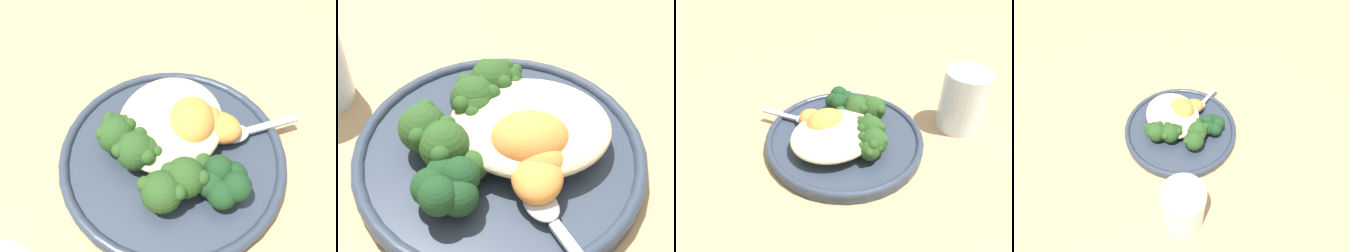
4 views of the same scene
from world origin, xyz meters
The scene contains 15 objects.
ground_plane centered at (0.00, 0.00, 0.00)m, with size 4.00×4.00×0.00m, color tan.
plate centered at (-0.02, 0.02, 0.01)m, with size 0.27×0.27×0.02m.
quinoa_mound centered at (-0.04, 0.01, 0.04)m, with size 0.15×0.12×0.03m, color beige.
broccoli_stalk_0 centered at (-0.03, -0.04, 0.04)m, with size 0.05×0.10×0.03m.
broccoli_stalk_1 centered at (-0.01, -0.04, 0.04)m, with size 0.08×0.10×0.04m.
broccoli_stalk_2 centered at (0.00, -0.01, 0.04)m, with size 0.09×0.07×0.04m.
broccoli_stalk_3 centered at (0.00, 0.00, 0.04)m, with size 0.10×0.06×0.04m.
broccoli_stalk_4 centered at (0.04, 0.02, 0.04)m, with size 0.12×0.05×0.04m.
broccoli_stalk_5 centered at (0.02, 0.04, 0.04)m, with size 0.11×0.07×0.04m.
broccoli_stalk_6 centered at (-0.01, 0.05, 0.03)m, with size 0.06×0.06×0.03m.
sweet_potato_chunk_0 centered at (-0.05, 0.07, 0.04)m, with size 0.05×0.04×0.03m, color orange.
sweet_potato_chunk_1 centered at (-0.05, 0.05, 0.04)m, with size 0.05×0.04×0.03m, color orange.
sweet_potato_chunk_2 centered at (-0.05, 0.03, 0.05)m, with size 0.07×0.05×0.05m, color orange.
kale_tuft centered at (0.02, 0.08, 0.04)m, with size 0.06×0.06×0.04m.
spoon centered at (-0.06, 0.09, 0.03)m, with size 0.07×0.10×0.01m.
Camera 2 is at (-0.04, 0.30, 0.33)m, focal length 50.00 mm.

